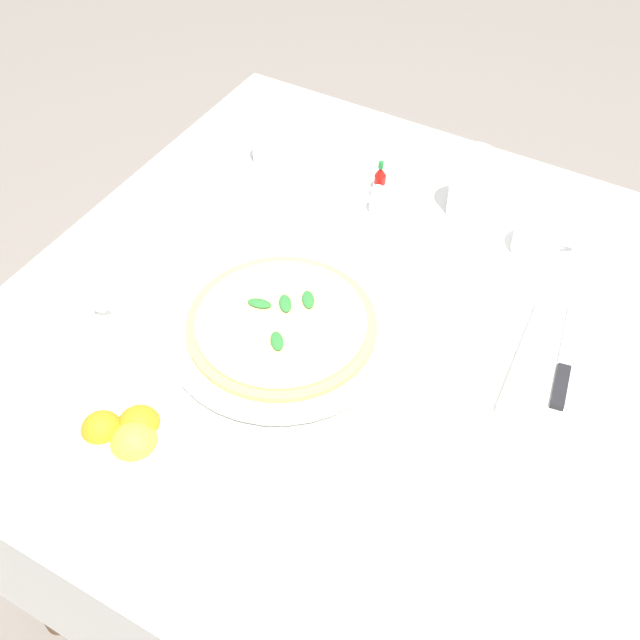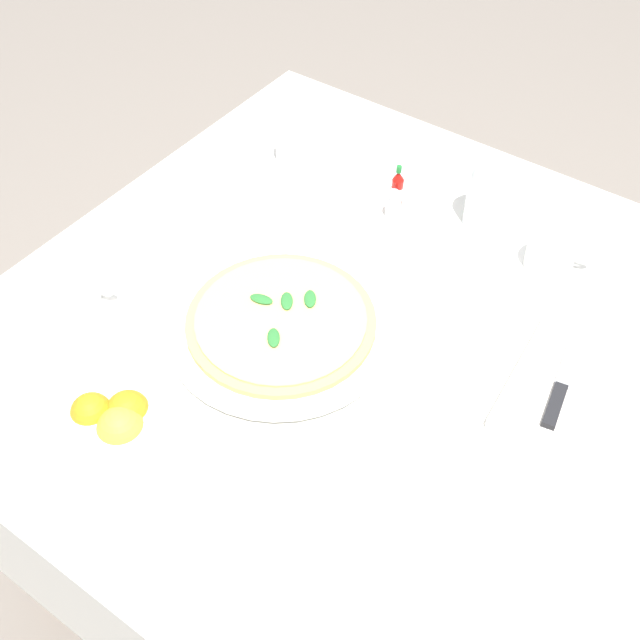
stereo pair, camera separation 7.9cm
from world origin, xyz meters
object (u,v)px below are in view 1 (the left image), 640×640
(pizza, at_px, (281,323))
(salt_shaker, at_px, (381,179))
(coffee_cup_center_back, at_px, (537,241))
(coffee_cup_back_corner, at_px, (274,149))
(water_glass_far_right, at_px, (471,187))
(citrus_bowl, at_px, (126,440))
(pizza_plate, at_px, (282,330))
(napkin_folded, at_px, (563,368))
(hot_sauce_bottle, at_px, (380,185))
(dinner_knife, at_px, (565,360))
(pepper_shaker, at_px, (377,200))
(coffee_cup_left_edge, at_px, (67,303))

(pizza, relative_size, salt_shaker, 4.97)
(coffee_cup_center_back, relative_size, coffee_cup_back_corner, 1.00)
(water_glass_far_right, height_order, citrus_bowl, water_glass_far_right)
(pizza, bearing_deg, citrus_bowl, 166.55)
(pizza_plate, bearing_deg, pizza, 23.35)
(napkin_folded, bearing_deg, pizza, 105.04)
(citrus_bowl, distance_m, hot_sauce_bottle, 0.62)
(napkin_folded, distance_m, dinner_knife, 0.01)
(pizza_plate, relative_size, coffee_cup_back_corner, 2.60)
(water_glass_far_right, distance_m, pepper_shaker, 0.16)
(coffee_cup_left_edge, bearing_deg, coffee_cup_center_back, -49.47)
(napkin_folded, bearing_deg, pepper_shaker, 60.01)
(coffee_cup_back_corner, height_order, water_glass_far_right, water_glass_far_right)
(pizza_plate, height_order, napkin_folded, napkin_folded)
(pizza_plate, xyz_separation_m, salt_shaker, (0.38, 0.03, 0.01))
(pizza_plate, relative_size, coffee_cup_center_back, 2.60)
(coffee_cup_center_back, distance_m, dinner_knife, 0.24)
(coffee_cup_back_corner, height_order, salt_shaker, coffee_cup_back_corner)
(coffee_cup_center_back, xyz_separation_m, salt_shaker, (0.02, 0.29, -0.00))
(water_glass_far_right, relative_size, dinner_knife, 0.62)
(pizza, distance_m, pepper_shaker, 0.32)
(pizza, relative_size, pepper_shaker, 4.97)
(pizza, xyz_separation_m, coffee_cup_left_edge, (-0.13, 0.30, 0.00))
(pizza_plate, height_order, citrus_bowl, citrus_bowl)
(coffee_cup_back_corner, height_order, coffee_cup_left_edge, coffee_cup_back_corner)
(pizza_plate, distance_m, hot_sauce_bottle, 0.35)
(pizza_plate, bearing_deg, coffee_cup_left_edge, 112.98)
(coffee_cup_back_corner, relative_size, coffee_cup_left_edge, 1.00)
(coffee_cup_center_back, bearing_deg, pepper_shaker, 96.87)
(pizza, bearing_deg, coffee_cup_center_back, -36.80)
(dinner_knife, height_order, citrus_bowl, citrus_bowl)
(pizza_plate, height_order, coffee_cup_left_edge, coffee_cup_left_edge)
(dinner_knife, distance_m, citrus_bowl, 0.61)
(dinner_knife, bearing_deg, salt_shaker, 49.45)
(coffee_cup_left_edge, bearing_deg, citrus_bowl, -122.56)
(coffee_cup_left_edge, xyz_separation_m, napkin_folded, (0.26, -0.68, -0.02))
(dinner_knife, distance_m, salt_shaker, 0.47)
(pizza_plate, distance_m, water_glass_far_right, 0.42)
(coffee_cup_left_edge, bearing_deg, water_glass_far_right, -39.16)
(water_glass_far_right, xyz_separation_m, pepper_shaker, (-0.07, 0.14, -0.03))
(coffee_cup_left_edge, xyz_separation_m, dinner_knife, (0.26, -0.68, -0.00))
(napkin_folded, relative_size, dinner_knife, 1.18)
(coffee_cup_back_corner, xyz_separation_m, hot_sauce_bottle, (-0.00, -0.22, 0.00))
(water_glass_far_right, xyz_separation_m, hot_sauce_bottle, (-0.05, 0.15, -0.02))
(pizza_plate, xyz_separation_m, coffee_cup_left_edge, (-0.13, 0.30, 0.02))
(coffee_cup_center_back, height_order, coffee_cup_back_corner, coffee_cup_back_corner)
(coffee_cup_left_edge, height_order, water_glass_far_right, water_glass_far_right)
(pizza_plate, xyz_separation_m, water_glass_far_right, (0.40, -0.13, 0.04))
(coffee_cup_center_back, height_order, citrus_bowl, citrus_bowl)
(pepper_shaker, bearing_deg, salt_shaker, 19.65)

